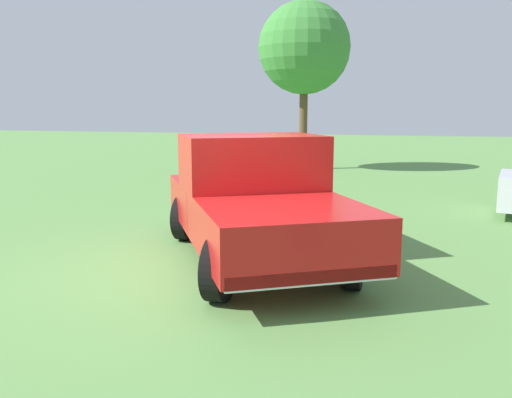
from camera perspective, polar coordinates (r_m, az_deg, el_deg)
ground_plane at (r=7.61m, az=-5.70°, el=-7.09°), size 80.00×80.00×0.00m
pickup_truck at (r=7.79m, az=-0.23°, el=0.33°), size 5.06×4.10×1.80m
tree_back_right at (r=19.83m, az=5.13°, el=15.59°), size 3.26×3.26×5.94m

